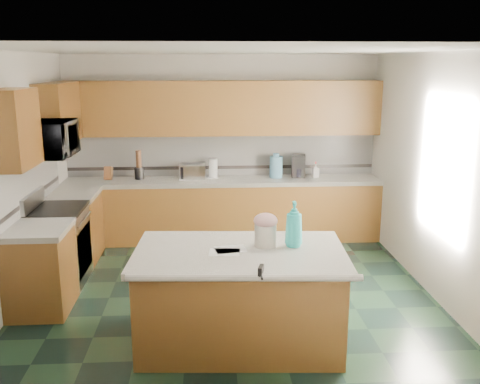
{
  "coord_description": "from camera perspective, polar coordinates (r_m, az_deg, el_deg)",
  "views": [
    {
      "loc": [
        -0.22,
        -5.65,
        2.57
      ],
      "look_at": [
        0.15,
        0.35,
        1.12
      ],
      "focal_mm": 40.0,
      "sensor_mm": 36.0,
      "label": 1
    }
  ],
  "objects": [
    {
      "name": "utensil_bundle",
      "position": [
        7.91,
        -10.76,
        3.48
      ],
      "size": [
        0.08,
        0.08,
        0.25
      ],
      "primitive_type": "cylinder",
      "color": "#472814",
      "rests_on": "utensil_crock"
    },
    {
      "name": "left_base_cab_front",
      "position": [
        6.08,
        -20.5,
        -7.94
      ],
      "size": [
        0.6,
        0.72,
        0.86
      ],
      "primitive_type": "cube",
      "color": "#361E0A",
      "rests_on": "ground"
    },
    {
      "name": "knife_block",
      "position": [
        7.98,
        -13.87,
        1.95
      ],
      "size": [
        0.12,
        0.16,
        0.21
      ],
      "primitive_type": "cube",
      "rotation": [
        -0.31,
        0.0,
        -0.12
      ],
      "color": "#472814",
      "rests_on": "back_countertop"
    },
    {
      "name": "back_upper_cab",
      "position": [
        7.81,
        -1.93,
        8.94
      ],
      "size": [
        4.6,
        0.33,
        0.78
      ],
      "primitive_type": "cube",
      "color": "#361E0A",
      "rests_on": "wall_back"
    },
    {
      "name": "floor",
      "position": [
        6.21,
        -1.2,
        -10.89
      ],
      "size": [
        4.6,
        4.6,
        0.0
      ],
      "primitive_type": "plane",
      "color": "black",
      "rests_on": "ground"
    },
    {
      "name": "soap_bottle_island",
      "position": [
        4.94,
        5.78,
        -3.43
      ],
      "size": [
        0.17,
        0.17,
        0.43
      ],
      "primitive_type": "imported",
      "rotation": [
        0.0,
        0.0,
        -0.04
      ],
      "color": "#28B9BD",
      "rests_on": "island_top"
    },
    {
      "name": "wall_right",
      "position": [
        6.31,
        20.29,
        1.57
      ],
      "size": [
        0.04,
        4.6,
        2.7
      ],
      "primitive_type": "cube",
      "color": "silver",
      "rests_on": "ground"
    },
    {
      "name": "treat_jar",
      "position": [
        4.96,
        2.73,
        -4.6
      ],
      "size": [
        0.21,
        0.21,
        0.21
      ],
      "primitive_type": "cylinder",
      "rotation": [
        0.0,
        0.0,
        0.06
      ],
      "color": "silver",
      "rests_on": "island_top"
    },
    {
      "name": "wall_back",
      "position": [
        8.06,
        -1.94,
        4.86
      ],
      "size": [
        4.6,
        0.04,
        2.7
      ],
      "primitive_type": "cube",
      "color": "silver",
      "rests_on": "ground"
    },
    {
      "name": "soap_bottle_back",
      "position": [
        8.01,
        8.05,
        2.29
      ],
      "size": [
        0.1,
        0.11,
        0.2
      ],
      "primitive_type": "imported",
      "rotation": [
        0.0,
        0.0,
        0.17
      ],
      "color": "white",
      "rests_on": "back_countertop"
    },
    {
      "name": "back_countertop",
      "position": [
        7.83,
        -1.84,
        1.18
      ],
      "size": [
        4.6,
        0.64,
        0.06
      ],
      "primitive_type": "cube",
      "color": "white",
      "rests_on": "back_base_cab"
    },
    {
      "name": "range_body",
      "position": [
        6.74,
        -18.73,
        -5.59
      ],
      "size": [
        0.6,
        0.76,
        0.88
      ],
      "primitive_type": "cube",
      "color": "#B7B7BC",
      "rests_on": "ground"
    },
    {
      "name": "water_jug",
      "position": [
        7.91,
        3.87,
        2.68
      ],
      "size": [
        0.19,
        0.19,
        0.32
      ],
      "primitive_type": "cylinder",
      "color": "#5A97BA",
      "rests_on": "back_countertop"
    },
    {
      "name": "ceiling",
      "position": [
        5.65,
        -1.34,
        14.88
      ],
      "size": [
        4.6,
        4.6,
        0.0
      ],
      "primitive_type": "plane",
      "color": "white",
      "rests_on": "ground"
    },
    {
      "name": "clamp_body",
      "position": [
        4.37,
        2.24,
        -8.5
      ],
      "size": [
        0.06,
        0.11,
        0.1
      ],
      "primitive_type": "cube",
      "rotation": [
        0.0,
        0.0,
        -0.27
      ],
      "color": "black",
      "rests_on": "island_top"
    },
    {
      "name": "treat_jar_knob",
      "position": [
        4.91,
        2.75,
        -2.53
      ],
      "size": [
        0.07,
        0.02,
        0.02
      ],
      "primitive_type": "cylinder",
      "rotation": [
        0.0,
        1.57,
        0.0
      ],
      "color": "tan",
      "rests_on": "treat_jar_lid"
    },
    {
      "name": "paper_towel_base",
      "position": [
        7.92,
        -2.87,
        1.59
      ],
      "size": [
        0.19,
        0.19,
        0.01
      ],
      "primitive_type": "cylinder",
      "color": "#B7B7BC",
      "rests_on": "back_countertop"
    },
    {
      "name": "utensil_crock",
      "position": [
        7.95,
        -10.69,
        1.98
      ],
      "size": [
        0.14,
        0.14,
        0.17
      ],
      "primitive_type": "cylinder",
      "color": "black",
      "rests_on": "back_countertop"
    },
    {
      "name": "window_light_proxy",
      "position": [
        6.09,
        20.89,
        2.55
      ],
      "size": [
        0.02,
        1.4,
        1.1
      ],
      "primitive_type": "cube",
      "color": "white",
      "rests_on": "wall_right"
    },
    {
      "name": "toaster_oven_door",
      "position": [
        7.73,
        -5.12,
        2.03
      ],
      "size": [
        0.34,
        0.01,
        0.18
      ],
      "primitive_type": "cube",
      "color": "black",
      "rests_on": "toaster_oven"
    },
    {
      "name": "wall_front",
      "position": [
        3.55,
        0.26,
        -6.55
      ],
      "size": [
        4.6,
        0.04,
        2.7
      ],
      "primitive_type": "cube",
      "color": "silver",
      "rests_on": "ground"
    },
    {
      "name": "left_upper_cab_rear",
      "position": [
        7.35,
        -18.81,
        7.94
      ],
      "size": [
        0.33,
        1.09,
        0.78
      ],
      "primitive_type": "cube",
      "color": "#361E0A",
      "rests_on": "wall_left"
    },
    {
      "name": "island_top",
      "position": [
        4.88,
        -0.03,
        -6.57
      ],
      "size": [
        1.98,
        1.25,
        0.06
      ],
      "primitive_type": "cube",
      "rotation": [
        0.0,
        0.0,
        -0.06
      ],
      "color": "white",
      "rests_on": "island_base"
    },
    {
      "name": "back_base_cab",
      "position": [
        7.94,
        -1.82,
        -2.06
      ],
      "size": [
        4.6,
        0.6,
        0.86
      ],
      "primitive_type": "cube",
      "color": "#361E0A",
      "rests_on": "ground"
    },
    {
      "name": "left_backsplash",
      "position": [
        6.67,
        -21.53,
        1.06
      ],
      "size": [
        0.02,
        2.3,
        0.63
      ],
      "primitive_type": "cube",
      "color": "silver",
      "rests_on": "wall_left"
    },
    {
      "name": "left_accent_band",
      "position": [
        6.71,
        -21.33,
        -0.57
      ],
      "size": [
        0.01,
        2.3,
        0.05
      ],
      "primitive_type": "cube",
      "color": "black",
      "rests_on": "wall_left"
    },
    {
      "name": "back_backsplash",
      "position": [
        8.05,
        -1.93,
        4.02
      ],
      "size": [
        4.6,
        0.02,
        0.63
      ],
      "primitive_type": "cube",
      "color": "silver",
      "rests_on": "back_countertop"
    },
    {
      "name": "island_bullnose",
      "position": [
        4.35,
        0.44,
        -9.14
      ],
      "size": [
        1.91,
        0.18,
        0.06
      ],
      "primitive_type": "cylinder",
      "rotation": [
        0.0,
        1.57,
        -0.06
      ],
      "color": "white",
      "rests_on": "island_base"
    },
    {
      "name": "toaster_oven",
      "position": [
        7.85,
        -5.1,
        2.2
      ],
      "size": [
        0.38,
        0.26,
        0.22
      ],
      "primitive_type": "cube",
      "rotation": [
        0.0,
        0.0,
        -0.01
      ],
      "color": "#B7B7BC",
      "rests_on": "back_countertop"
    },
    {
      "name": "soap_back_cap",
      "position": [
        7.99,
        8.08,
        3.11
      ],
      "size": [
        0.02,
        0.02,
        0.03
      ],
      "primitive_type": "cylinder",
      "color": "red",
      "rests_on": "soap_bottle_back"
    },
    {
      "name": "paper_towel",
      "position": [
        7.89,
        -2.88,
        2.54
      ],
      "size": [
        0.13,
        0.13,
        0.28
      ],
      "primitive_type": "cylinder",
      "color": "white",
      "rests_on": "back_countertop"
    },
    {
      "name": "paper_sheet_a",
      "position": [
        4.9,
        -1.01,
        -6.12
      ],
      "size": [
        0.31,
        0.25,
        0.0
      ],
      "primitive_type": "cube",
      "rotation": [
        0.0,
        0.0,
        0.15
      ],
      "color": "white",
      "rests_on": "island_top"
    },
    {
      "name": "treat_jar_lid",
      "position": [
        4.92,
        2.75,
        -3.06
      ],
      "size": [
        0.22,
        0.22,
        0.14
      ],
      "primitive_type": "ellipsoid",
      "color": "#CE9496",
      "rests_on": "treat_jar"
    },
    {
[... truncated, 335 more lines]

